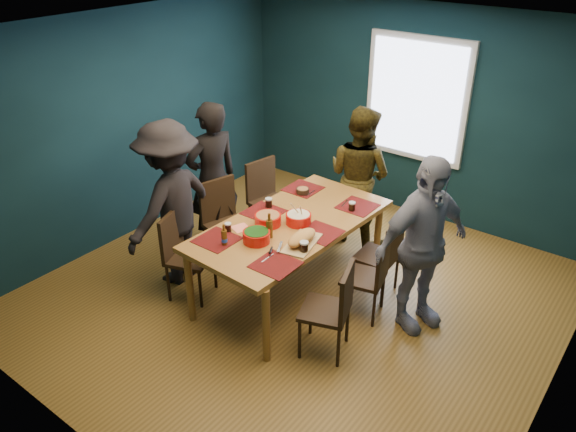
# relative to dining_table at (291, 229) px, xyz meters

# --- Properties ---
(room) EXTENTS (5.01, 5.01, 2.71)m
(room) POSITION_rel_dining_table_xyz_m (0.13, 0.23, 0.62)
(room) COLOR olive
(room) RESTS_ON ground
(dining_table) EXTENTS (1.20, 2.23, 0.83)m
(dining_table) POSITION_rel_dining_table_xyz_m (0.00, 0.00, 0.00)
(dining_table) COLOR #A97432
(dining_table) RESTS_ON floor
(chair_left_far) EXTENTS (0.52, 0.52, 0.98)m
(chair_left_far) POSITION_rel_dining_table_xyz_m (-0.94, 0.76, -0.18)
(chair_left_far) COLOR black
(chair_left_far) RESTS_ON floor
(chair_left_mid) EXTENTS (0.55, 0.55, 0.99)m
(chair_left_mid) POSITION_rel_dining_table_xyz_m (-0.97, 0.02, -0.17)
(chair_left_mid) COLOR black
(chair_left_mid) RESTS_ON floor
(chair_left_near) EXTENTS (0.54, 0.54, 0.94)m
(chair_left_near) POSITION_rel_dining_table_xyz_m (-0.86, -0.73, -0.20)
(chair_left_near) COLOR black
(chair_left_near) RESTS_ON floor
(chair_right_far) EXTENTS (0.42, 0.42, 0.88)m
(chair_right_far) POSITION_rel_dining_table_xyz_m (0.81, 0.53, -0.24)
(chair_right_far) COLOR black
(chair_right_far) RESTS_ON floor
(chair_right_mid) EXTENTS (0.48, 0.48, 0.88)m
(chair_right_mid) POSITION_rel_dining_table_xyz_m (0.89, 0.13, -0.24)
(chair_right_mid) COLOR black
(chair_right_mid) RESTS_ON floor
(chair_right_near) EXTENTS (0.53, 0.53, 0.92)m
(chair_right_near) POSITION_rel_dining_table_xyz_m (0.90, -0.55, -0.21)
(chair_right_near) COLOR black
(chair_right_near) RESTS_ON floor
(person_far_left) EXTENTS (0.58, 0.75, 1.82)m
(person_far_left) POSITION_rel_dining_table_xyz_m (-1.23, 0.15, 0.16)
(person_far_left) COLOR black
(person_far_left) RESTS_ON floor
(person_back) EXTENTS (0.88, 0.71, 1.69)m
(person_back) POSITION_rel_dining_table_xyz_m (-0.02, 1.38, 0.10)
(person_back) COLOR black
(person_back) RESTS_ON floor
(person_right) EXTENTS (0.82, 1.12, 1.77)m
(person_right) POSITION_rel_dining_table_xyz_m (1.29, 0.30, 0.14)
(person_right) COLOR silver
(person_right) RESTS_ON floor
(person_near_left) EXTENTS (0.75, 1.21, 1.81)m
(person_near_left) POSITION_rel_dining_table_xyz_m (-1.16, -0.56, 0.16)
(person_near_left) COLOR black
(person_near_left) RESTS_ON floor
(bowl_salad) EXTENTS (0.27, 0.27, 0.11)m
(bowl_salad) POSITION_rel_dining_table_xyz_m (-0.16, -0.17, 0.14)
(bowl_salad) COLOR red
(bowl_salad) RESTS_ON dining_table
(bowl_dumpling) EXTENTS (0.26, 0.26, 0.24)m
(bowl_dumpling) POSITION_rel_dining_table_xyz_m (0.07, 0.03, 0.14)
(bowl_dumpling) COLOR red
(bowl_dumpling) RESTS_ON dining_table
(bowl_herbs) EXTENTS (0.26, 0.26, 0.12)m
(bowl_herbs) POSITION_rel_dining_table_xyz_m (-0.04, -0.50, 0.14)
(bowl_herbs) COLOR red
(bowl_herbs) RESTS_ON dining_table
(cutting_board) EXTENTS (0.34, 0.61, 0.13)m
(cutting_board) POSITION_rel_dining_table_xyz_m (0.34, -0.28, 0.14)
(cutting_board) COLOR tan
(cutting_board) RESTS_ON dining_table
(small_bowl) EXTENTS (0.15, 0.15, 0.06)m
(small_bowl) POSITION_rel_dining_table_xyz_m (-0.29, 0.61, 0.11)
(small_bowl) COLOR black
(small_bowl) RESTS_ON dining_table
(beer_bottle_a) EXTENTS (0.06, 0.06, 0.22)m
(beer_bottle_a) POSITION_rel_dining_table_xyz_m (-0.24, -0.73, 0.16)
(beer_bottle_a) COLOR #492C0D
(beer_bottle_a) RESTS_ON dining_table
(beer_bottle_b) EXTENTS (0.07, 0.07, 0.26)m
(beer_bottle_b) POSITION_rel_dining_table_xyz_m (0.01, -0.36, 0.18)
(beer_bottle_b) COLOR #492C0D
(beer_bottle_b) RESTS_ON dining_table
(cola_glass_a) EXTENTS (0.07, 0.07, 0.09)m
(cola_glass_a) POSITION_rel_dining_table_xyz_m (-0.38, -0.52, 0.13)
(cola_glass_a) COLOR black
(cola_glass_a) RESTS_ON dining_table
(cola_glass_b) EXTENTS (0.08, 0.08, 0.11)m
(cola_glass_b) POSITION_rel_dining_table_xyz_m (0.44, -0.39, 0.14)
(cola_glass_b) COLOR black
(cola_glass_b) RESTS_ON dining_table
(cola_glass_c) EXTENTS (0.07, 0.07, 0.10)m
(cola_glass_c) POSITION_rel_dining_table_xyz_m (0.36, 0.59, 0.13)
(cola_glass_c) COLOR black
(cola_glass_c) RESTS_ON dining_table
(cola_glass_d) EXTENTS (0.08, 0.08, 0.10)m
(cola_glass_d) POSITION_rel_dining_table_xyz_m (-0.39, 0.12, 0.14)
(cola_glass_d) COLOR black
(cola_glass_d) RESTS_ON dining_table
(napkin_a) EXTENTS (0.19, 0.19, 0.00)m
(napkin_a) POSITION_rel_dining_table_xyz_m (0.40, 0.04, 0.08)
(napkin_a) COLOR #FF836B
(napkin_a) RESTS_ON dining_table
(napkin_b) EXTENTS (0.21, 0.21, 0.00)m
(napkin_b) POSITION_rel_dining_table_xyz_m (-0.33, -0.40, 0.08)
(napkin_b) COLOR #FF836B
(napkin_b) RESTS_ON dining_table
(napkin_c) EXTENTS (0.15, 0.15, 0.00)m
(napkin_c) POSITION_rel_dining_table_xyz_m (0.34, -0.73, 0.08)
(napkin_c) COLOR #FF836B
(napkin_c) RESTS_ON dining_table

